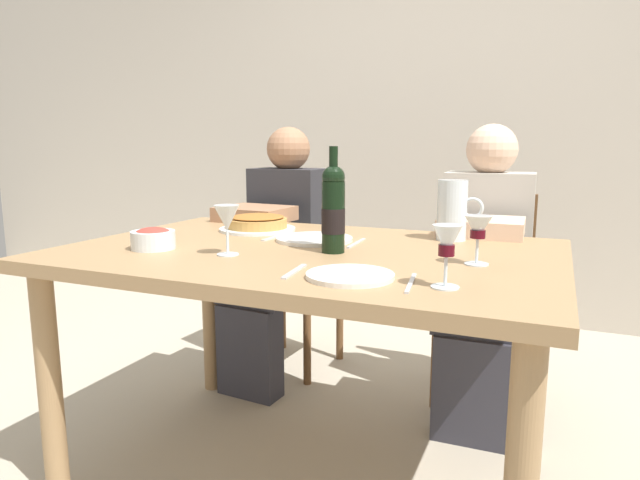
{
  "coord_description": "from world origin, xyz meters",
  "views": [
    {
      "loc": [
        0.7,
        -1.53,
        1.08
      ],
      "look_at": [
        0.03,
        0.02,
        0.79
      ],
      "focal_mm": 30.86,
      "sensor_mm": 36.0,
      "label": 1
    }
  ],
  "objects": [
    {
      "name": "ground_plane",
      "position": [
        0.0,
        0.0,
        0.0
      ],
      "size": [
        8.0,
        8.0,
        0.0
      ],
      "primitive_type": "plane",
      "color": "#B2A893"
    },
    {
      "name": "back_wall",
      "position": [
        0.0,
        1.99,
        1.4
      ],
      "size": [
        8.0,
        0.1,
        2.8
      ],
      "primitive_type": "cube",
      "color": "beige",
      "rests_on": "ground"
    },
    {
      "name": "dining_table",
      "position": [
        0.0,
        0.0,
        0.67
      ],
      "size": [
        1.5,
        1.0,
        0.76
      ],
      "color": "#9E7A51",
      "rests_on": "ground"
    },
    {
      "name": "wine_bottle",
      "position": [
        0.09,
        -0.02,
        0.89
      ],
      "size": [
        0.07,
        0.07,
        0.31
      ],
      "color": "black",
      "rests_on": "dining_table"
    },
    {
      "name": "water_pitcher",
      "position": [
        0.38,
        0.34,
        0.85
      ],
      "size": [
        0.15,
        0.1,
        0.2
      ],
      "color": "silver",
      "rests_on": "dining_table"
    },
    {
      "name": "baked_tart",
      "position": [
        -0.33,
        0.26,
        0.79
      ],
      "size": [
        0.29,
        0.29,
        0.06
      ],
      "color": "silver",
      "rests_on": "dining_table"
    },
    {
      "name": "salad_bowl",
      "position": [
        -0.44,
        -0.19,
        0.79
      ],
      "size": [
        0.13,
        0.13,
        0.07
      ],
      "color": "silver",
      "rests_on": "dining_table"
    },
    {
      "name": "wine_glass_left_diner",
      "position": [
        -0.18,
        -0.19,
        0.86
      ],
      "size": [
        0.07,
        0.07,
        0.15
      ],
      "color": "silver",
      "rests_on": "dining_table"
    },
    {
      "name": "wine_glass_right_diner",
      "position": [
        0.51,
        -0.03,
        0.86
      ],
      "size": [
        0.07,
        0.07,
        0.13
      ],
      "color": "silver",
      "rests_on": "dining_table"
    },
    {
      "name": "wine_glass_centre",
      "position": [
        0.48,
        -0.31,
        0.86
      ],
      "size": [
        0.07,
        0.07,
        0.14
      ],
      "color": "silver",
      "rests_on": "dining_table"
    },
    {
      "name": "dinner_plate_left_setting",
      "position": [
        -0.04,
        0.14,
        0.77
      ],
      "size": [
        0.26,
        0.26,
        0.01
      ],
      "primitive_type": "cylinder",
      "color": "white",
      "rests_on": "dining_table"
    },
    {
      "name": "dinner_plate_right_setting",
      "position": [
        0.25,
        -0.31,
        0.77
      ],
      "size": [
        0.22,
        0.22,
        0.01
      ],
      "primitive_type": "cylinder",
      "color": "white",
      "rests_on": "dining_table"
    },
    {
      "name": "fork_left_setting",
      "position": [
        -0.19,
        0.14,
        0.76
      ],
      "size": [
        0.02,
        0.16,
        0.0
      ],
      "primitive_type": "cube",
      "rotation": [
        0.0,
        0.0,
        1.52
      ],
      "color": "silver",
      "rests_on": "dining_table"
    },
    {
      "name": "knife_left_setting",
      "position": [
        0.11,
        0.14,
        0.76
      ],
      "size": [
        0.02,
        0.18,
        0.0
      ],
      "primitive_type": "cube",
      "rotation": [
        0.0,
        0.0,
        1.62
      ],
      "color": "silver",
      "rests_on": "dining_table"
    },
    {
      "name": "knife_right_setting",
      "position": [
        0.4,
        -0.31,
        0.76
      ],
      "size": [
        0.04,
        0.18,
        0.0
      ],
      "primitive_type": "cube",
      "rotation": [
        0.0,
        0.0,
        1.71
      ],
      "color": "silver",
      "rests_on": "dining_table"
    },
    {
      "name": "spoon_right_setting",
      "position": [
        0.1,
        -0.31,
        0.76
      ],
      "size": [
        0.03,
        0.16,
        0.0
      ],
      "primitive_type": "cube",
      "rotation": [
        0.0,
        0.0,
        1.68
      ],
      "color": "silver",
      "rests_on": "dining_table"
    },
    {
      "name": "chair_left",
      "position": [
        -0.44,
        0.89,
        0.5
      ],
      "size": [
        0.43,
        0.43,
        0.87
      ],
      "rotation": [
        0.0,
        0.0,
        3.06
      ],
      "color": "brown",
      "rests_on": "ground"
    },
    {
      "name": "diner_left",
      "position": [
        -0.46,
        0.65,
        0.62
      ],
      "size": [
        0.36,
        0.52,
        1.16
      ],
      "rotation": [
        0.0,
        0.0,
        3.06
      ],
      "color": "#2D2D33",
      "rests_on": "ground"
    },
    {
      "name": "chair_right",
      "position": [
        0.45,
        0.88,
        0.5
      ],
      "size": [
        0.41,
        0.41,
        0.87
      ],
      "rotation": [
        0.0,
        0.0,
        3.17
      ],
      "color": "brown",
      "rests_on": "ground"
    },
    {
      "name": "diner_right",
      "position": [
        0.45,
        0.65,
        0.62
      ],
      "size": [
        0.35,
        0.51,
        1.16
      ],
      "rotation": [
        0.0,
        0.0,
        3.17
      ],
      "color": "#B7B2A8",
      "rests_on": "ground"
    }
  ]
}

